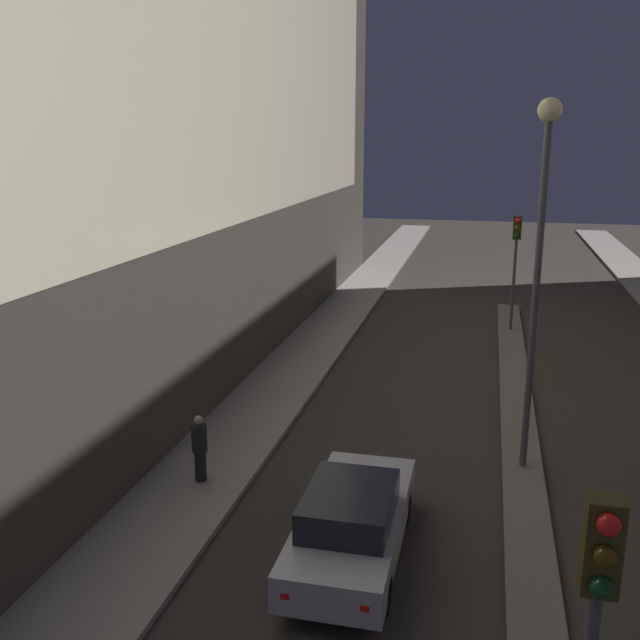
{
  "coord_description": "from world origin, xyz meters",
  "views": [
    {
      "loc": [
        -1.12,
        -2.66,
        7.66
      ],
      "look_at": [
        -5.4,
        15.48,
        2.85
      ],
      "focal_mm": 40.0,
      "sensor_mm": 36.0,
      "label": 1
    }
  ],
  "objects_px": {
    "traffic_light_mid": "(516,247)",
    "street_lamp": "(541,228)",
    "traffic_light_near": "(594,623)",
    "car_left_lane": "(352,522)",
    "pedestrian_on_left_sidewalk": "(200,447)"
  },
  "relations": [
    {
      "from": "traffic_light_near",
      "to": "pedestrian_on_left_sidewalk",
      "type": "height_order",
      "value": "traffic_light_near"
    },
    {
      "from": "traffic_light_mid",
      "to": "car_left_lane",
      "type": "distance_m",
      "value": 17.59
    },
    {
      "from": "traffic_light_near",
      "to": "car_left_lane",
      "type": "xyz_separation_m",
      "value": [
        -3.25,
        5.74,
        -2.69
      ]
    },
    {
      "from": "traffic_light_mid",
      "to": "pedestrian_on_left_sidewalk",
      "type": "bearing_deg",
      "value": -115.32
    },
    {
      "from": "car_left_lane",
      "to": "pedestrian_on_left_sidewalk",
      "type": "height_order",
      "value": "pedestrian_on_left_sidewalk"
    },
    {
      "from": "traffic_light_mid",
      "to": "traffic_light_near",
      "type": "bearing_deg",
      "value": -90.0
    },
    {
      "from": "car_left_lane",
      "to": "street_lamp",
      "type": "bearing_deg",
      "value": 54.24
    },
    {
      "from": "traffic_light_near",
      "to": "street_lamp",
      "type": "height_order",
      "value": "street_lamp"
    },
    {
      "from": "pedestrian_on_left_sidewalk",
      "to": "street_lamp",
      "type": "bearing_deg",
      "value": 19.01
    },
    {
      "from": "traffic_light_mid",
      "to": "street_lamp",
      "type": "xyz_separation_m",
      "value": [
        0.0,
        -12.57,
        2.27
      ]
    },
    {
      "from": "street_lamp",
      "to": "car_left_lane",
      "type": "relative_size",
      "value": 1.75
    },
    {
      "from": "traffic_light_mid",
      "to": "street_lamp",
      "type": "height_order",
      "value": "street_lamp"
    },
    {
      "from": "traffic_light_mid",
      "to": "street_lamp",
      "type": "distance_m",
      "value": 12.77
    },
    {
      "from": "traffic_light_near",
      "to": "traffic_light_mid",
      "type": "height_order",
      "value": "same"
    },
    {
      "from": "car_left_lane",
      "to": "pedestrian_on_left_sidewalk",
      "type": "distance_m",
      "value": 4.37
    }
  ]
}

